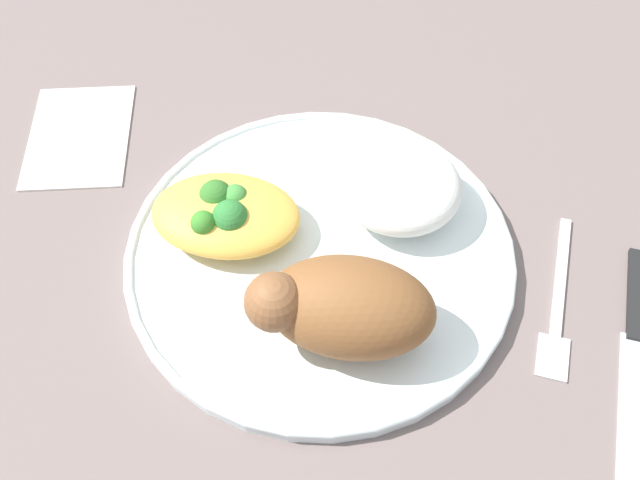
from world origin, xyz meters
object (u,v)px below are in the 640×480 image
(napkin, at_px, (79,135))
(roasted_chicken, at_px, (342,307))
(fork, at_px, (558,303))
(knife, at_px, (635,332))
(rice_pile, at_px, (400,187))
(plate, at_px, (320,253))
(mac_cheese_with_broccoli, at_px, (225,214))

(napkin, bearing_deg, roasted_chicken, 146.26)
(roasted_chicken, distance_m, fork, 0.17)
(roasted_chicken, relative_size, knife, 0.66)
(napkin, bearing_deg, rice_pile, 170.12)
(plate, bearing_deg, fork, 174.73)
(roasted_chicken, bearing_deg, rice_pile, -104.08)
(knife, bearing_deg, fork, -18.12)
(knife, bearing_deg, napkin, -16.15)
(rice_pile, xyz_separation_m, napkin, (0.28, -0.05, -0.03))
(napkin, bearing_deg, plate, 156.41)
(plate, distance_m, napkin, 0.25)
(roasted_chicken, distance_m, knife, 0.21)
(plate, xyz_separation_m, napkin, (0.23, -0.10, -0.01))
(plate, bearing_deg, napkin, -23.59)
(roasted_chicken, xyz_separation_m, rice_pile, (-0.03, -0.12, -0.01))
(plate, distance_m, rice_pile, 0.08)
(mac_cheese_with_broccoli, distance_m, knife, 0.31)
(rice_pile, bearing_deg, napkin, -9.88)
(roasted_chicken, bearing_deg, fork, -161.31)
(rice_pile, relative_size, fork, 0.67)
(rice_pile, distance_m, napkin, 0.29)
(napkin, bearing_deg, knife, 163.85)
(fork, height_order, knife, knife)
(plate, xyz_separation_m, knife, (-0.23, 0.03, -0.00))
(plate, relative_size, mac_cheese_with_broccoli, 2.61)
(fork, distance_m, knife, 0.06)
(rice_pile, distance_m, fork, 0.14)
(roasted_chicken, relative_size, rice_pile, 1.31)
(rice_pile, relative_size, napkin, 0.79)
(plate, xyz_separation_m, rice_pile, (-0.05, -0.05, 0.03))
(plate, height_order, fork, plate)
(plate, relative_size, knife, 1.55)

